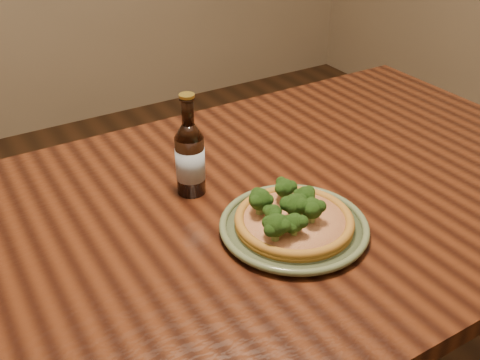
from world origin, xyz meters
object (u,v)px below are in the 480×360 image
plate (294,227)px  pizza (293,218)px  table (248,241)px  beer_bottle (190,158)px

plate → pizza: size_ratio=1.26×
table → beer_bottle: beer_bottle is taller
pizza → beer_bottle: beer_bottle is taller
plate → pizza: 0.02m
pizza → beer_bottle: size_ratio=1.02×
plate → pizza: pizza is taller
table → beer_bottle: (-0.08, 0.10, 0.17)m
pizza → beer_bottle: bearing=113.9°
table → pizza: (0.02, -0.12, 0.12)m
table → plate: plate is taller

